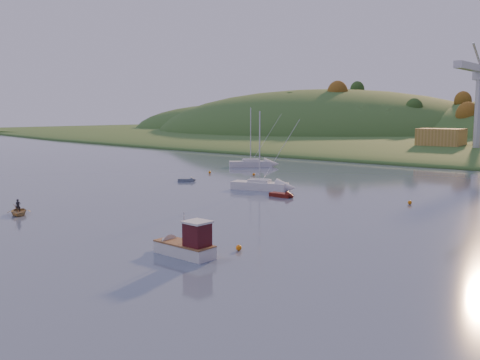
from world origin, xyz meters
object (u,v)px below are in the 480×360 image
Objects in this scene: canoe at (18,212)px; fishing_boat at (181,244)px; red_tender at (285,195)px; sailboat_far at (260,185)px; sailboat_near at (251,163)px; grey_dinghy at (189,180)px.

fishing_boat is at bearing -59.51° from canoe.
red_tender is (-10.24, 29.61, -0.63)m from fishing_boat.
sailboat_far is 7.88m from red_tender.
sailboat_near is 3.33× the size of red_tender.
sailboat_near is at bearing 61.88° from grey_dinghy.
sailboat_near is at bearing 114.41° from sailboat_far.
red_tender is at bearing -88.18° from sailboat_near.
canoe is at bearing -121.58° from sailboat_far.
grey_dinghy is at bearing 170.12° from red_tender.
canoe is (-26.31, 0.20, -0.53)m from fishing_boat.
red_tender is 22.32m from grey_dinghy.
sailboat_near reaches higher than sailboat_far.
sailboat_far reaches higher than canoe.
fishing_boat is 1.72× the size of red_tender.
sailboat_far is at bearing 153.53° from red_tender.
fishing_boat is at bearing -89.36° from grey_dinghy.
sailboat_far reaches higher than fishing_boat.
canoe is at bearing -120.79° from sailboat_near.
sailboat_near is (-39.12, 58.49, -0.10)m from fishing_boat.
red_tender is at bearing -42.43° from sailboat_far.
sailboat_near is 59.68m from canoe.
sailboat_near reaches higher than fishing_boat.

